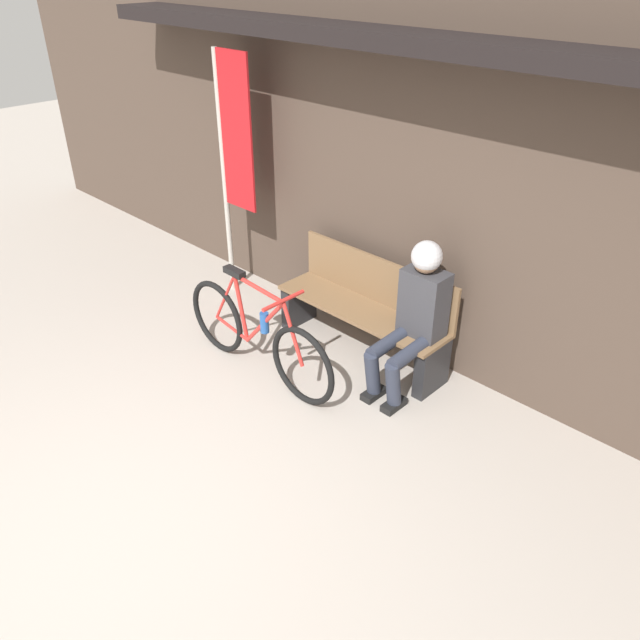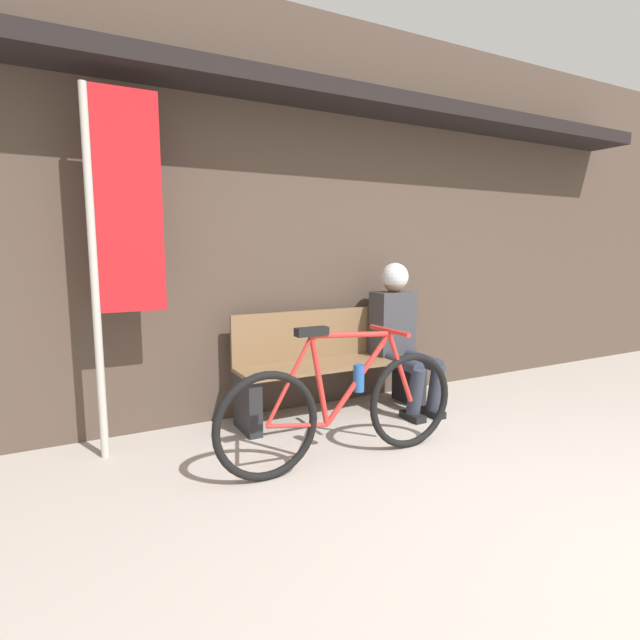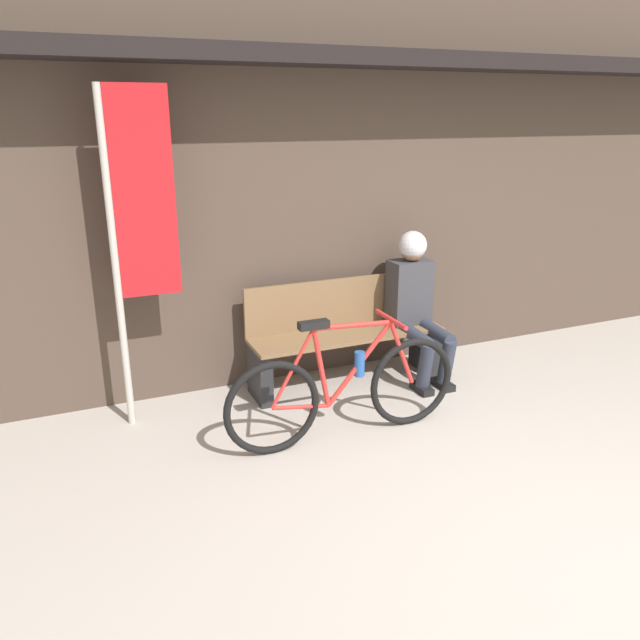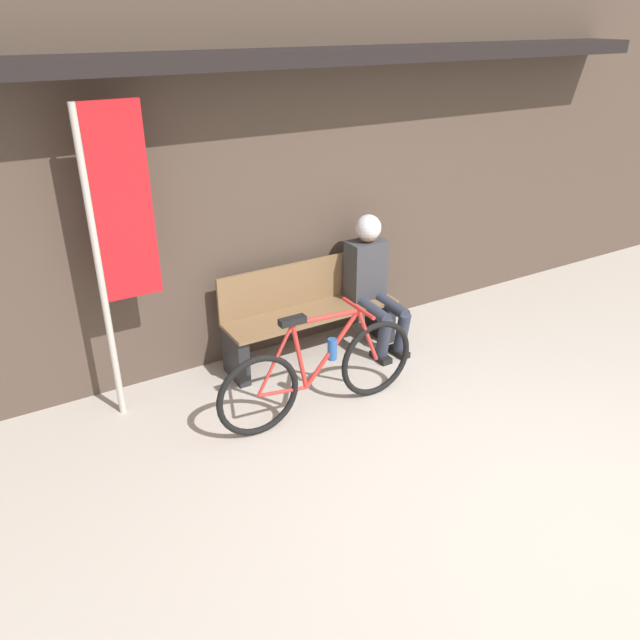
% 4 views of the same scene
% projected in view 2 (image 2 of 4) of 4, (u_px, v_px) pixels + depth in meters
% --- Properties ---
extents(storefront_wall, '(12.00, 0.56, 3.20)m').
position_uv_depth(storefront_wall, '(339.00, 210.00, 4.25)').
color(storefront_wall, '#4C3D33').
rests_on(storefront_wall, ground_plane).
extents(park_bench_near, '(1.59, 0.42, 0.84)m').
position_uv_depth(park_bench_near, '(332.00, 367.00, 4.02)').
color(park_bench_near, brown).
rests_on(park_bench_near, ground_plane).
extents(bicycle, '(1.68, 0.40, 0.88)m').
position_uv_depth(bicycle, '(344.00, 407.00, 3.10)').
color(bicycle, black).
rests_on(bicycle, ground_plane).
extents(person_seated, '(0.34, 0.65, 1.22)m').
position_uv_depth(person_seated, '(400.00, 326.00, 4.16)').
color(person_seated, '#2D3342').
rests_on(person_seated, ground_plane).
extents(banner_pole, '(0.45, 0.05, 2.30)m').
position_uv_depth(banner_pole, '(117.00, 229.00, 3.09)').
color(banner_pole, '#B7B2A8').
rests_on(banner_pole, ground_plane).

